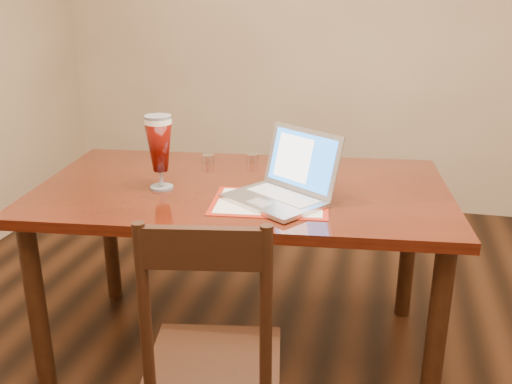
# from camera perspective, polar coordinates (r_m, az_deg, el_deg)

# --- Properties ---
(dining_table) EXTENTS (1.79, 1.13, 1.10)m
(dining_table) POSITION_cam_1_polar(r_m,az_deg,el_deg) (2.41, -1.46, -1.31)
(dining_table) COLOR #4D160A
(dining_table) RESTS_ON ground
(dining_chair) EXTENTS (0.48, 0.47, 0.99)m
(dining_chair) POSITION_cam_1_polar(r_m,az_deg,el_deg) (1.87, -4.35, -16.66)
(dining_chair) COLOR black
(dining_chair) RESTS_ON ground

